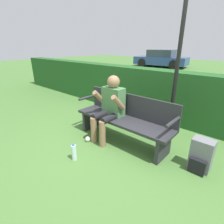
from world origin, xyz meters
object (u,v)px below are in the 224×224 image
at_px(parked_car, 161,59).
at_px(backpack, 201,156).
at_px(person_seated, 110,105).
at_px(water_bottle, 74,152).
at_px(signpost, 180,41).
at_px(park_bench, 124,118).

bearing_deg(parked_car, backpack, -68.42).
height_order(person_seated, water_bottle, person_seated).
distance_m(water_bottle, signpost, 2.47).
relative_size(backpack, signpost, 0.16).
bearing_deg(backpack, water_bottle, -145.56).
distance_m(park_bench, backpack, 1.35).
relative_size(park_bench, parked_car, 0.45).
xyz_separation_m(water_bottle, signpost, (0.75, 1.73, 1.60)).
height_order(water_bottle, parked_car, parked_car).
relative_size(person_seated, backpack, 2.48).
xyz_separation_m(person_seated, water_bottle, (0.05, -0.89, -0.53)).
bearing_deg(park_bench, parked_car, 113.89).
relative_size(backpack, parked_car, 0.11).
height_order(park_bench, backpack, park_bench).
bearing_deg(signpost, park_bench, -126.96).
xyz_separation_m(signpost, parked_car, (-5.38, 10.18, -1.11)).
bearing_deg(parked_car, water_bottle, -76.71).
relative_size(park_bench, person_seated, 1.59).
xyz_separation_m(backpack, parked_car, (-6.16, 10.86, 0.39)).
bearing_deg(backpack, park_bench, -177.97).
distance_m(park_bench, signpost, 1.58).
xyz_separation_m(person_seated, signpost, (0.80, 0.85, 1.07)).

